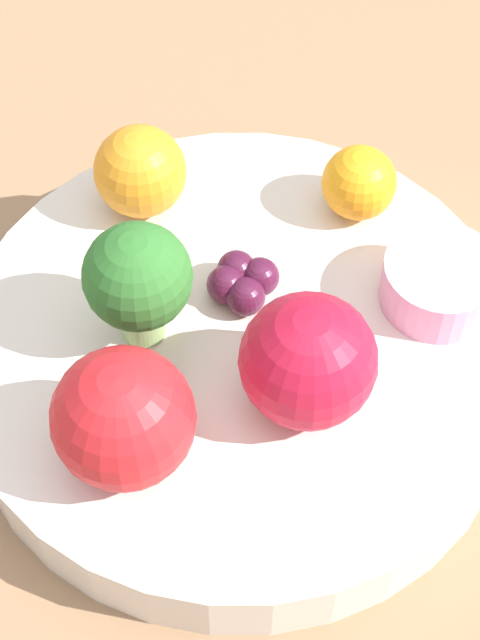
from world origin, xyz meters
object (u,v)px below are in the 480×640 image
Objects in this scene: apple_red at (123,418)px; apple_green at (308,361)px; grape_cluster at (242,282)px; small_cup at (439,282)px; bowl at (240,354)px; orange_back at (359,183)px; orange_front at (140,171)px; broccoli at (138,280)px.

apple_red is 1.01× the size of apple_green.
apple_red is 0.10m from grape_cluster.
small_cup is (-0.03, 0.07, -0.02)m from apple_green.
apple_green is 1.69× the size of grape_cluster.
bowl is 0.03m from grape_cluster.
bowl is 0.09m from apple_red.
orange_back reaches higher than grape_cluster.
orange_front is at bearing -163.04° from apple_green.
small_cup is at bearing 71.41° from grape_cluster.
broccoli reaches higher than grape_cluster.
bowl is at bearing -54.22° from orange_back.
small_cup is (0.01, 0.09, 0.03)m from bowl.
broccoli is 1.43× the size of orange_front.
orange_front is (-0.13, -0.04, -0.01)m from apple_green.
apple_green is 1.60× the size of orange_back.
broccoli is 0.12m from orange_back.
apple_green reaches higher than small_cup.
apple_green is (0.05, 0.06, -0.01)m from broccoli.
apple_green reaches higher than orange_back.
broccoli is 1.10× the size of apple_green.
broccoli is 0.08m from apple_green.
orange_back is at bearing 71.17° from orange_front.
broccoli is at bearing 160.27° from apple_red.
orange_back is (-0.04, 0.11, -0.02)m from broccoli.
grape_cluster is at bearing 160.72° from bowl.
broccoli is 0.08m from orange_front.
broccoli is at bearing -133.26° from apple_green.
apple_green is at bearing 8.76° from grape_cluster.
broccoli is at bearing -108.67° from bowl.
grape_cluster is 0.65× the size of small_cup.
bowl is 0.10m from orange_front.
broccoli is at bearing -70.66° from orange_back.
orange_front is 0.07m from grape_cluster.
broccoli is 0.06m from grape_cluster.
grape_cluster is (-0.02, 0.01, 0.03)m from bowl.
small_cup is at bearing 113.74° from apple_green.
broccoli reaches higher than orange_front.
apple_red is 1.11× the size of small_cup.
apple_green is 1.30× the size of orange_front.
orange_back is at bearing 125.78° from bowl.
bowl is at bearing 14.28° from orange_front.
broccoli is at bearing -99.09° from small_cup.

